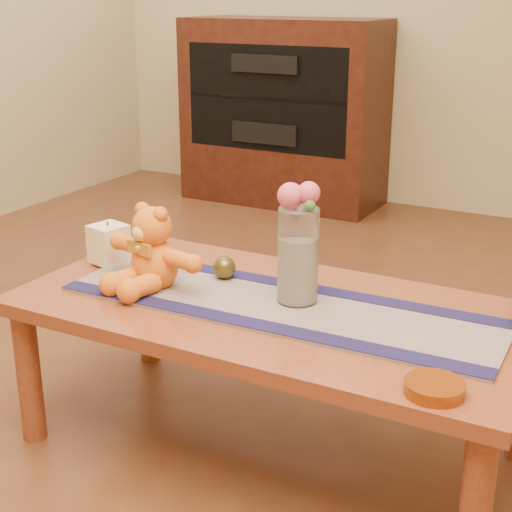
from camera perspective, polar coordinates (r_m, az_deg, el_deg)
The scene contains 25 objects.
floor at distance 2.30m, azimuth 1.13°, elevation -14.00°, with size 5.50×5.50×0.00m, color #4F2A16.
coffee_table_top at distance 2.09m, azimuth 1.21°, elevation -4.10°, with size 1.40×0.70×0.04m, color maroon.
table_leg_fl at distance 2.33m, azimuth -16.58°, elevation -8.53°, with size 0.07×0.07×0.41m, color maroon.
table_leg_fr at distance 1.78m, azimuth 16.02°, elevation -17.87°, with size 0.07×0.07×0.41m, color maroon.
table_leg_bl at distance 2.72m, azimuth -8.06°, elevation -3.72°, with size 0.07×0.07×0.41m, color maroon.
persian_runner at distance 2.06m, azimuth 1.68°, elevation -3.69°, with size 1.20×0.35×0.01m, color #1B1E4B.
runner_border_near at distance 1.94m, azimuth -0.16°, elevation -5.05°, with size 1.20×0.06×0.00m, color #17143E.
runner_border_far at distance 2.18m, azimuth 3.33°, elevation -2.25°, with size 1.20×0.06×0.00m, color #17143E.
teddy_bear at distance 2.18m, azimuth -7.61°, elevation 0.64°, with size 0.33×0.27×0.22m, color orange, non-canonical shape.
pillar_candle at distance 2.40m, azimuth -10.92°, elevation 0.91°, with size 0.10×0.10×0.12m, color #FFEBBB.
candle_wick at distance 2.38m, azimuth -11.02°, elevation 2.40°, with size 0.00×0.00×0.01m, color black.
glass_vase at distance 2.04m, azimuth 3.15°, elevation 0.02°, with size 0.11×0.11×0.26m, color silver.
potpourri_fill at distance 2.05m, azimuth 3.13°, elevation -1.01°, with size 0.09×0.09×0.18m, color beige.
rose_left at distance 1.99m, azimuth 2.59°, elevation 4.51°, with size 0.07×0.07×0.07m, color #DC4D6A.
rose_right at distance 1.98m, azimuth 3.96°, elevation 4.73°, with size 0.06×0.06×0.06m, color #DC4D6A.
blue_flower_back at distance 2.02m, azimuth 3.92°, elevation 4.50°, with size 0.04×0.04×0.04m, color #5155B0.
blue_flower_side at distance 2.02m, azimuth 2.70°, elevation 4.33°, with size 0.04×0.04×0.04m, color #5155B0.
leaf_sprig at distance 1.96m, azimuth 4.03°, elevation 3.75°, with size 0.03×0.03×0.03m, color #33662D.
bronze_ball at distance 2.23m, azimuth -2.37°, elevation -0.87°, with size 0.07×0.07×0.07m, color #4D4119.
amber_dish at distance 1.68m, azimuth 13.17°, elevation -9.56°, with size 0.13×0.13×0.03m, color #BF5914.
media_cabinet at distance 4.73m, azimuth 2.10°, elevation 10.66°, with size 1.20×0.50×1.10m, color black.
cabinet_cavity at distance 4.50m, azimuth 0.76°, elevation 11.65°, with size 1.02×0.03×0.61m, color black.
cabinet_shelf at distance 4.58m, azimuth 1.27°, elevation 11.77°, with size 1.02×0.20×0.03m, color black.
stereo_upper at distance 4.58m, azimuth 1.40°, elevation 14.26°, with size 0.42×0.28×0.10m, color black.
stereo_lower at distance 4.63m, azimuth 1.36°, elevation 9.37°, with size 0.42×0.28×0.12m, color black.
Camera 1 is at (0.88, -1.71, 1.26)m, focal length 53.64 mm.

